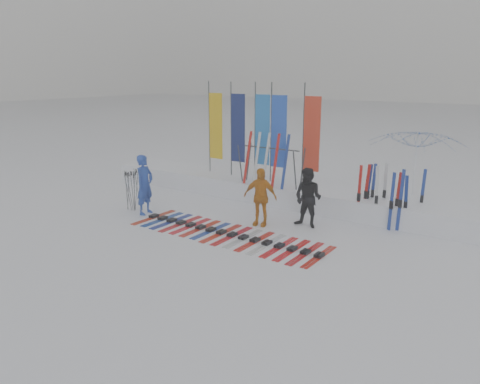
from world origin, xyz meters
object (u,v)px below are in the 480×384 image
Objects in this scene: person_blue at (145,185)px; ski_row at (227,234)px; tent_canopy at (414,170)px; ski_rack at (271,161)px; person_yellow at (260,197)px; person_black at (308,198)px.

ski_row is at bearing -100.46° from person_blue.
tent_canopy is 4.30m from ski_rack.
tent_canopy reaches higher than ski_rack.
person_blue is at bearing -143.52° from tent_canopy.
ski_row is (-3.31, -4.89, -1.23)m from tent_canopy.
person_yellow is at bearing -129.49° from tent_canopy.
person_yellow is 0.30× the size of ski_row.
ski_rack is (-0.94, 2.09, 0.58)m from person_yellow.
tent_canopy is at bearing 22.02° from ski_rack.
ski_row is (3.10, -0.15, -0.85)m from person_blue.
person_yellow is 0.57× the size of tent_canopy.
person_blue is 1.09× the size of person_black.
tent_canopy is at bearing 55.91° from ski_row.
person_yellow reaches higher than ski_row.
ski_rack reaches higher than ski_row.
person_yellow is 1.44m from ski_row.
person_yellow is (3.36, 1.04, -0.08)m from person_blue.
ski_row is at bearing -114.71° from person_yellow.
tent_canopy is at bearing 60.17° from person_black.
tent_canopy is 0.52× the size of ski_row.
person_blue is 0.63× the size of tent_canopy.
person_black is at bearing -77.64° from person_blue.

